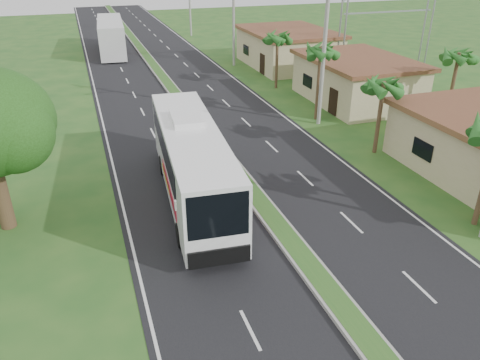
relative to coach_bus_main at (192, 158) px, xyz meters
name	(u,v)px	position (x,y,z in m)	size (l,w,h in m)	color
ground	(339,307)	(3.07, -9.81, -2.30)	(180.00, 180.00, 0.00)	#24541E
road_asphalt	(201,128)	(3.07, 10.19, -2.29)	(14.00, 160.00, 0.02)	black
median_strip	(201,126)	(3.07, 10.19, -2.19)	(1.20, 160.00, 0.18)	gray
lane_edge_left	(107,139)	(-3.63, 10.19, -2.30)	(0.12, 160.00, 0.01)	silver
lane_edge_right	(285,118)	(9.77, 10.19, -2.30)	(0.12, 160.00, 0.01)	silver
shop_mid	(357,80)	(17.07, 12.19, -0.44)	(7.60, 10.60, 3.67)	tan
shop_far	(288,48)	(17.07, 26.19, -0.37)	(8.60, 11.60, 3.82)	tan
palm_verge_b	(384,86)	(12.47, 2.19, 2.06)	(2.40, 2.40, 5.05)	#473321
palm_verge_c	(321,51)	(11.87, 9.19, 2.83)	(2.40, 2.40, 5.85)	#473321
palm_verge_d	(278,38)	(12.37, 18.19, 2.25)	(2.40, 2.40, 5.25)	#473321
palm_behind_shop	(459,56)	(20.57, 5.19, 2.64)	(2.40, 2.40, 5.65)	#473321
utility_pole_b	(325,37)	(11.54, 8.19, 3.96)	(3.20, 0.28, 12.00)	gray
utility_pole_c	(234,11)	(11.57, 28.19, 3.38)	(1.60, 0.28, 11.00)	gray
billboard_lattice	(390,3)	(25.07, 20.19, 4.53)	(10.18, 1.18, 12.07)	gray
coach_bus_main	(192,158)	(0.00, 0.00, 0.00)	(3.75, 13.09, 4.18)	white
coach_bus_far	(111,34)	(-0.42, 39.68, -0.12)	(3.75, 13.34, 3.84)	silver
motorcyclist	(212,158)	(1.87, 3.01, -1.50)	(1.87, 0.60, 2.26)	black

